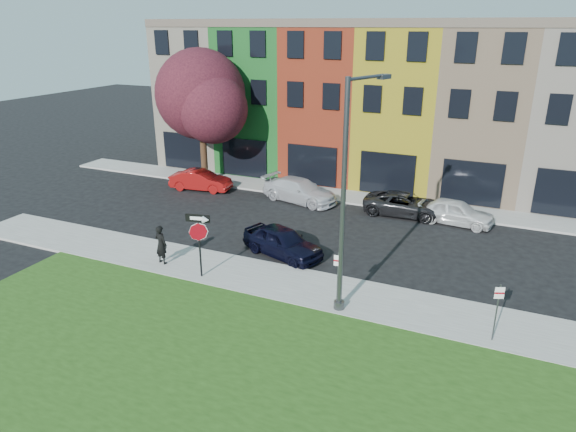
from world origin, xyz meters
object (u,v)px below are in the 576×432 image
at_px(stop_sign, 199,233).
at_px(sedan_near, 283,242).
at_px(man, 161,245).
at_px(street_lamp, 347,200).

height_order(stop_sign, sedan_near, stop_sign).
bearing_deg(sedan_near, man, 143.82).
xyz_separation_m(man, sedan_near, (4.50, 3.12, -0.31)).
relative_size(sedan_near, street_lamp, 0.52).
relative_size(stop_sign, man, 1.57).
bearing_deg(man, stop_sign, -177.91).
distance_m(stop_sign, sedan_near, 4.39).
height_order(sedan_near, street_lamp, street_lamp).
xyz_separation_m(stop_sign, man, (-2.31, 0.41, -1.11)).
distance_m(stop_sign, street_lamp, 6.66).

